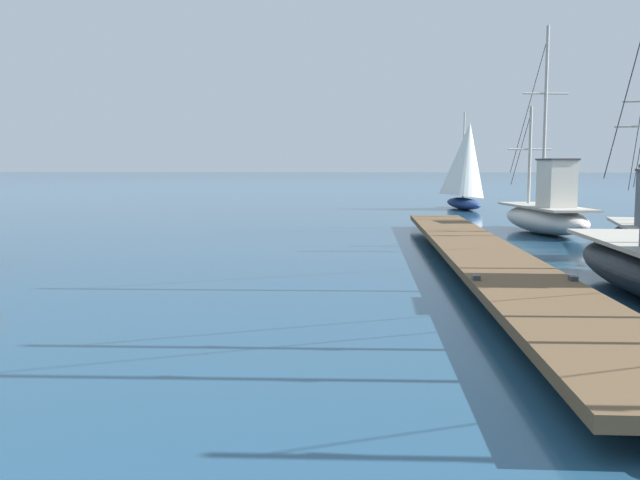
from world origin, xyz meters
name	(u,v)px	position (x,y,z in m)	size (l,w,h in m)	color
floating_dock	(482,253)	(4.88, 16.02, 0.36)	(2.83, 21.98, 0.53)	brown
fishing_boat_2	(547,213)	(8.06, 24.69, 0.72)	(2.88, 6.39, 7.05)	silver
distant_sailboat	(465,165)	(6.48, 37.59, 2.31)	(3.13, 4.75, 5.08)	navy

